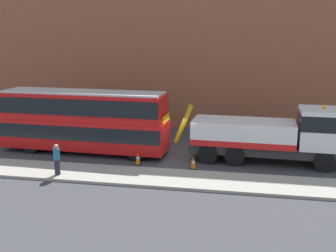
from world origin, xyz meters
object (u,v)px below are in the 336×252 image
double_decker_bus (84,119)px  traffic_cone_near_bus (138,159)px  recovery_tow_truck (273,134)px  traffic_cone_midway (193,163)px  pedestrian_onlooker (57,160)px

double_decker_bus → traffic_cone_near_bus: double_decker_bus is taller
recovery_tow_truck → double_decker_bus: 12.03m
traffic_cone_near_bus → recovery_tow_truck: bearing=13.3°
double_decker_bus → traffic_cone_midway: bearing=-13.1°
recovery_tow_truck → pedestrian_onlooker: recovery_tow_truck is taller
double_decker_bus → traffic_cone_near_bus: bearing=-22.2°
recovery_tow_truck → traffic_cone_near_bus: bearing=-164.2°
pedestrian_onlooker → traffic_cone_near_bus: pedestrian_onlooker is taller
double_decker_bus → traffic_cone_near_bus: (4.12, -1.89, -1.89)m
traffic_cone_near_bus → traffic_cone_midway: 3.36m
double_decker_bus → pedestrian_onlooker: bearing=-82.9°
recovery_tow_truck → traffic_cone_near_bus: 8.24m
recovery_tow_truck → traffic_cone_near_bus: (-7.90, -1.87, -1.42)m
double_decker_bus → traffic_cone_midway: 7.98m
traffic_cone_near_bus → pedestrian_onlooker: bearing=-141.5°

